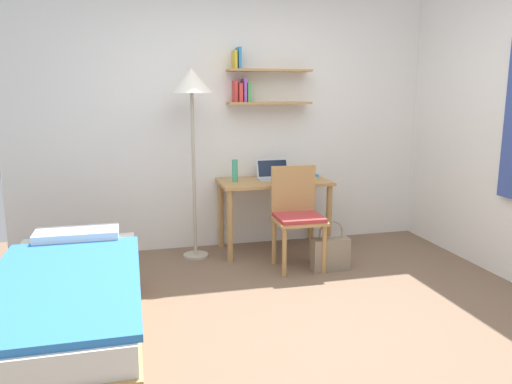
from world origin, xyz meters
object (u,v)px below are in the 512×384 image
Objects in this scene: bed at (68,309)px; handbag at (330,253)px; desk at (274,193)px; desk_chair at (297,212)px; laptop at (273,174)px; water_bottle at (235,171)px; book_stack at (306,176)px; standing_lamp at (192,92)px.

handbag is at bearing 22.20° from bed.
desk is 1.18× the size of desk_chair.
desk_chair is 0.46m from handbag.
laptop is at bearing 112.47° from handbag.
desk is at bearing -102.61° from laptop.
desk_chair is 0.76m from water_bottle.
water_bottle is at bearing 130.98° from desk_chair.
laptop is at bearing 94.98° from desk_chair.
desk is 0.37m from book_stack.
handbag is at bearing -63.86° from desk.
bed is at bearing -123.05° from standing_lamp.
water_bottle is 0.73m from book_stack.
standing_lamp is (-0.86, 0.49, 1.06)m from desk_chair.
bed is 8.47× the size of book_stack.
desk is 3.21× the size of laptop.
desk is at bearing -177.46° from book_stack.
desk_chair is at bearing -85.02° from laptop.
water_bottle is at bearing 177.37° from desk.
book_stack is at bearing 2.54° from desk.
book_stack is (0.34, 0.01, 0.15)m from desk.
standing_lamp is at bearing 150.43° from desk_chair.
bed is 2.17× the size of desk_chair.
laptop reaches higher than desk.
standing_lamp reaches higher than book_stack.
handbag is (0.26, -0.17, -0.35)m from desk_chair.
desk is at bearing 116.14° from handbag.
bed is 4.33× the size of handbag.
book_stack is (0.72, -0.00, -0.08)m from water_bottle.
water_bottle is at bearing -171.02° from laptop.
standing_lamp is 3.89× the size of handbag.
book_stack is at bearing -11.88° from laptop.
desk is 0.86m from handbag.
water_bottle reaches higher than laptop.
handbag is at bearing -90.35° from book_stack.
handbag is (0.33, -0.68, -0.43)m from desk.
bed is at bearing -131.76° from water_bottle.
desk_chair and laptop have the same top height.
desk reaches higher than bed.
bed is 9.14× the size of water_bottle.
bed is 2.27m from handbag.
standing_lamp is at bearing 149.67° from handbag.
standing_lamp is at bearing -178.17° from book_stack.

